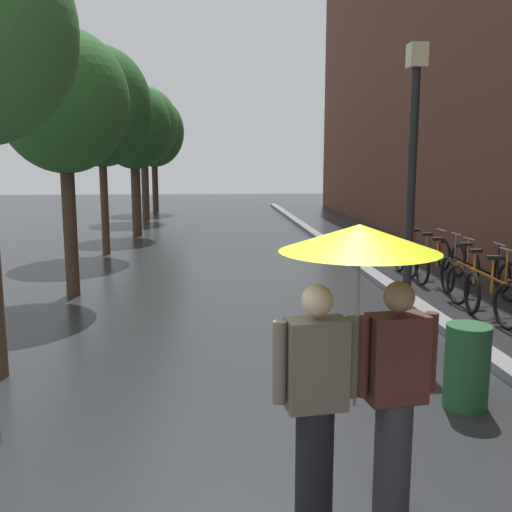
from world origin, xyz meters
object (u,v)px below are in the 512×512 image
at_px(parked_bicycle_7, 435,260).
at_px(street_tree_4, 143,126).
at_px(street_tree_5, 154,132).
at_px(street_lamp_post, 412,167).
at_px(parked_bicycle_5, 475,274).
at_px(parked_bicycle_6, 447,266).
at_px(street_tree_2, 100,107).
at_px(couple_under_umbrella, 357,330).
at_px(parked_bicycle_3, 504,291).
at_px(litter_bin, 467,366).
at_px(street_tree_1, 63,102).
at_px(parked_bicycle_4, 484,282).
at_px(parked_bicycle_8, 422,254).
at_px(street_tree_3, 134,127).

bearing_deg(parked_bicycle_7, street_tree_4, 120.81).
xyz_separation_m(street_tree_5, street_lamp_post, (5.54, -20.22, -1.46)).
relative_size(parked_bicycle_5, parked_bicycle_6, 1.02).
relative_size(street_tree_2, couple_under_umbrella, 2.63).
distance_m(parked_bicycle_3, couple_under_umbrella, 6.35).
bearing_deg(street_tree_2, parked_bicycle_7, -26.33).
bearing_deg(couple_under_umbrella, litter_bin, 46.70).
relative_size(parked_bicycle_3, parked_bicycle_5, 1.03).
distance_m(street_tree_1, parked_bicycle_3, 8.11).
height_order(street_tree_5, parked_bicycle_4, street_tree_5).
relative_size(street_tree_1, street_tree_5, 0.86).
bearing_deg(street_tree_1, parked_bicycle_4, -8.79).
relative_size(parked_bicycle_8, litter_bin, 1.29).
height_order(street_tree_3, parked_bicycle_4, street_tree_3).
relative_size(street_tree_2, street_tree_3, 1.09).
relative_size(street_tree_5, parked_bicycle_3, 4.80).
distance_m(street_tree_2, parked_bicycle_6, 9.42).
xyz_separation_m(street_tree_1, street_tree_2, (-0.27, 4.88, 0.36)).
height_order(street_tree_2, parked_bicycle_6, street_tree_2).
height_order(parked_bicycle_6, street_lamp_post, street_lamp_post).
xyz_separation_m(parked_bicycle_5, parked_bicycle_6, (-0.22, 0.77, 0.00)).
bearing_deg(litter_bin, parked_bicycle_4, 62.08).
height_order(street_tree_3, couple_under_umbrella, street_tree_3).
height_order(parked_bicycle_5, couple_under_umbrella, couple_under_umbrella).
height_order(street_tree_2, street_tree_4, street_tree_4).
distance_m(street_tree_2, street_tree_3, 3.79).
distance_m(street_tree_1, street_tree_2, 4.90).
bearing_deg(parked_bicycle_3, street_tree_3, 124.31).
xyz_separation_m(street_tree_1, couple_under_umbrella, (3.53, -6.93, -2.14)).
relative_size(parked_bicycle_5, parked_bicycle_7, 1.03).
bearing_deg(street_tree_2, parked_bicycle_5, -34.28).
xyz_separation_m(couple_under_umbrella, street_lamp_post, (1.85, 4.31, 1.04)).
bearing_deg(parked_bicycle_5, parked_bicycle_4, -103.65).
relative_size(street_tree_2, parked_bicycle_7, 4.95).
bearing_deg(street_tree_4, street_tree_5, 89.54).
distance_m(street_tree_4, litter_bin, 19.99).
bearing_deg(parked_bicycle_3, couple_under_umbrella, -126.46).
relative_size(street_tree_1, parked_bicycle_6, 4.36).
height_order(parked_bicycle_6, couple_under_umbrella, couple_under_umbrella).
xyz_separation_m(parked_bicycle_4, parked_bicycle_5, (0.18, 0.73, 0.00)).
xyz_separation_m(street_tree_3, parked_bicycle_5, (7.39, -9.04, -3.17)).
distance_m(couple_under_umbrella, street_lamp_post, 4.80).
distance_m(parked_bicycle_7, couple_under_umbrella, 8.95).
bearing_deg(parked_bicycle_6, litter_bin, -110.88).
height_order(street_tree_5, litter_bin, street_tree_5).
height_order(street_tree_3, street_tree_4, street_tree_4).
bearing_deg(parked_bicycle_7, parked_bicycle_8, 91.99).
relative_size(street_tree_3, parked_bicycle_3, 4.31).
height_order(street_tree_3, parked_bicycle_3, street_tree_3).
distance_m(street_tree_2, parked_bicycle_3, 10.69).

